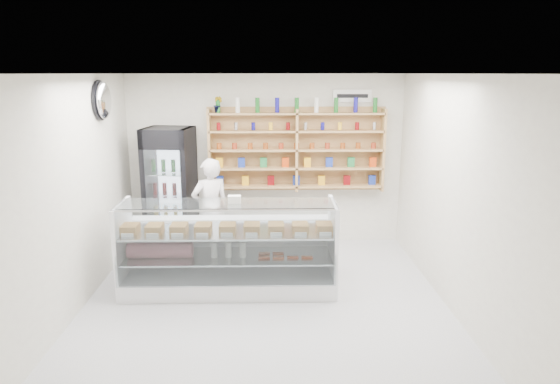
{
  "coord_description": "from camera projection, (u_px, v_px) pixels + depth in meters",
  "views": [
    {
      "loc": [
        0.05,
        -5.66,
        2.81
      ],
      "look_at": [
        0.2,
        0.9,
        1.24
      ],
      "focal_mm": 32.0,
      "sensor_mm": 36.0,
      "label": 1
    }
  ],
  "objects": [
    {
      "name": "wall_shelving",
      "position": [
        296.0,
        150.0,
        8.07
      ],
      "size": [
        2.84,
        0.28,
        1.33
      ],
      "color": "tan",
      "rests_on": "back_wall"
    },
    {
      "name": "security_mirror",
      "position": [
        104.0,
        100.0,
        6.7
      ],
      "size": [
        0.15,
        0.5,
        0.5
      ],
      "primitive_type": "ellipsoid",
      "color": "silver",
      "rests_on": "left_wall"
    },
    {
      "name": "drinks_cooler",
      "position": [
        171.0,
        190.0,
        7.92
      ],
      "size": [
        0.79,
        0.78,
        1.99
      ],
      "rotation": [
        0.0,
        0.0,
        -0.12
      ],
      "color": "black",
      "rests_on": "floor"
    },
    {
      "name": "shop_worker",
      "position": [
        211.0,
        210.0,
        7.55
      ],
      "size": [
        0.68,
        0.58,
        1.58
      ],
      "primitive_type": "imported",
      "rotation": [
        0.0,
        0.0,
        3.56
      ],
      "color": "silver",
      "rests_on": "floor"
    },
    {
      "name": "potted_plant",
      "position": [
        218.0,
        104.0,
        7.87
      ],
      "size": [
        0.18,
        0.16,
        0.26
      ],
      "primitive_type": "imported",
      "rotation": [
        0.0,
        0.0,
        -0.41
      ],
      "color": "#1E6626",
      "rests_on": "wall_shelving"
    },
    {
      "name": "room",
      "position": [
        265.0,
        197.0,
        5.83
      ],
      "size": [
        5.0,
        5.0,
        5.0
      ],
      "color": "silver",
      "rests_on": "ground"
    },
    {
      "name": "wall_sign",
      "position": [
        352.0,
        96.0,
        8.02
      ],
      "size": [
        0.62,
        0.03,
        0.2
      ],
      "primitive_type": "cube",
      "color": "white",
      "rests_on": "back_wall"
    },
    {
      "name": "display_counter",
      "position": [
        229.0,
        265.0,
        6.57
      ],
      "size": [
        2.77,
        0.83,
        1.21
      ],
      "color": "white",
      "rests_on": "floor"
    }
  ]
}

